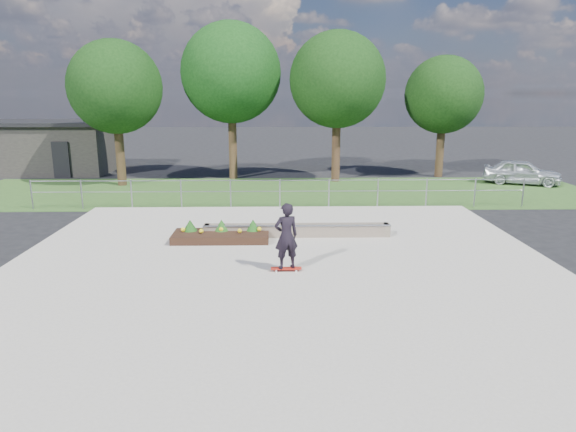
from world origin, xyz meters
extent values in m
plane|color=black|center=(0.00, 0.00, 0.00)|extent=(120.00, 120.00, 0.00)
cube|color=#2C4E1F|center=(0.00, 11.00, 0.01)|extent=(30.00, 8.00, 0.02)
cube|color=#A9A296|center=(0.00, 0.00, 0.03)|extent=(15.00, 15.00, 0.06)
cylinder|color=#95979D|center=(-10.00, 7.50, 0.60)|extent=(0.06, 0.06, 1.20)
cylinder|color=gray|center=(-8.00, 7.50, 0.60)|extent=(0.06, 0.06, 1.20)
cylinder|color=#92949A|center=(-6.00, 7.50, 0.60)|extent=(0.06, 0.06, 1.20)
cylinder|color=gray|center=(-4.00, 7.50, 0.60)|extent=(0.06, 0.06, 1.20)
cylinder|color=gray|center=(-2.00, 7.50, 0.60)|extent=(0.06, 0.06, 1.20)
cylinder|color=#909398|center=(0.00, 7.50, 0.60)|extent=(0.06, 0.06, 1.20)
cylinder|color=#97999F|center=(2.00, 7.50, 0.60)|extent=(0.06, 0.06, 1.20)
cylinder|color=gray|center=(4.00, 7.50, 0.60)|extent=(0.06, 0.06, 1.20)
cylinder|color=#92949A|center=(6.00, 7.50, 0.60)|extent=(0.06, 0.06, 1.20)
cylinder|color=#92969A|center=(8.00, 7.50, 0.60)|extent=(0.06, 0.06, 1.20)
cylinder|color=gray|center=(10.00, 7.50, 0.60)|extent=(0.06, 0.06, 1.20)
cylinder|color=gray|center=(0.00, 7.50, 1.15)|extent=(20.00, 0.04, 0.04)
cylinder|color=gray|center=(0.00, 7.50, 0.70)|extent=(20.00, 0.04, 0.04)
cube|color=#292725|center=(-14.00, 18.00, 1.40)|extent=(8.00, 5.00, 2.80)
cube|color=black|center=(-14.00, 18.00, 2.90)|extent=(8.40, 5.40, 0.20)
cube|color=black|center=(-12.00, 15.45, 1.00)|extent=(0.90, 0.10, 2.00)
cylinder|color=#332314|center=(-8.00, 13.00, 1.46)|extent=(0.44, 0.44, 2.93)
sphere|color=black|center=(-8.00, 13.00, 4.88)|extent=(4.55, 4.55, 4.55)
cylinder|color=#382516|center=(-2.50, 15.00, 1.69)|extent=(0.44, 0.44, 3.38)
sphere|color=black|center=(-2.50, 15.00, 5.62)|extent=(5.25, 5.25, 5.25)
cylinder|color=#372116|center=(3.00, 14.00, 1.57)|extent=(0.44, 0.44, 3.15)
sphere|color=black|center=(3.00, 14.00, 5.25)|extent=(4.90, 4.90, 4.90)
cylinder|color=#332214|center=(9.00, 15.50, 1.35)|extent=(0.44, 0.44, 2.70)
sphere|color=black|center=(9.00, 15.50, 4.50)|extent=(4.20, 4.20, 4.20)
cube|color=#695A4D|center=(0.52, 3.01, 0.26)|extent=(6.00, 0.40, 0.40)
cylinder|color=gray|center=(0.52, 2.81, 0.46)|extent=(6.00, 0.06, 0.06)
cube|color=brown|center=(-2.38, 3.01, 0.26)|extent=(0.15, 0.42, 0.40)
cube|color=#685C4C|center=(3.42, 3.01, 0.26)|extent=(0.15, 0.42, 0.40)
cube|color=black|center=(-1.89, 2.61, 0.18)|extent=(3.00, 1.20, 0.25)
sphere|color=yellow|center=(-3.09, 2.71, 0.39)|extent=(0.14, 0.14, 0.14)
sphere|color=yellow|center=(-2.49, 2.51, 0.39)|extent=(0.14, 0.14, 0.14)
sphere|color=yellow|center=(-1.89, 2.71, 0.39)|extent=(0.14, 0.14, 0.14)
sphere|color=yellow|center=(-1.29, 2.51, 0.39)|extent=(0.14, 0.14, 0.14)
sphere|color=yellow|center=(-0.69, 2.71, 0.39)|extent=(0.14, 0.14, 0.14)
cone|color=#154313|center=(-2.89, 2.86, 0.49)|extent=(0.44, 0.44, 0.36)
cone|color=#1A4C15|center=(-1.89, 2.86, 0.49)|extent=(0.44, 0.44, 0.36)
cone|color=#164714|center=(-0.89, 2.86, 0.49)|extent=(0.44, 0.44, 0.36)
cylinder|color=silver|center=(-0.15, -0.41, 0.09)|extent=(0.05, 0.03, 0.05)
cylinder|color=silver|center=(-0.15, -0.23, 0.09)|extent=(0.05, 0.03, 0.05)
cylinder|color=white|center=(0.37, -0.41, 0.09)|extent=(0.05, 0.03, 0.05)
cylinder|color=white|center=(0.37, -0.23, 0.09)|extent=(0.05, 0.03, 0.05)
cylinder|color=#97979C|center=(-0.15, -0.32, 0.11)|extent=(0.02, 0.18, 0.02)
cylinder|color=#A1A2A7|center=(0.37, -0.32, 0.11)|extent=(0.02, 0.18, 0.02)
cube|color=#B22115|center=(0.11, -0.32, 0.13)|extent=(0.80, 0.21, 0.02)
imported|color=black|center=(0.11, -0.32, 1.01)|extent=(0.73, 0.59, 1.73)
imported|color=silver|center=(12.48, 12.90, 0.64)|extent=(4.05, 2.85, 1.28)
camera|label=1|loc=(-0.12, -12.98, 4.57)|focal=32.00mm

